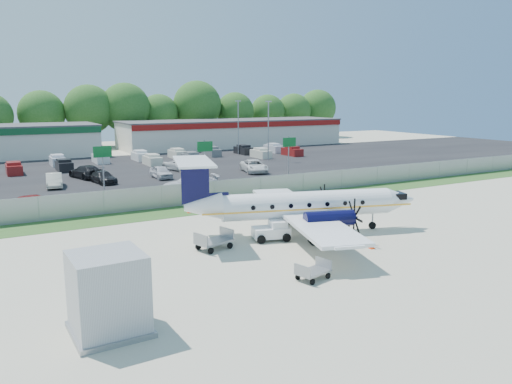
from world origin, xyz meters
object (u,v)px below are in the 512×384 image
pushback_tug (272,231)px  baggage_cart_far (313,271)px  service_container (108,296)px  aircraft (302,205)px  baggage_cart_near (214,241)px

pushback_tug → baggage_cart_far: size_ratio=1.33×
service_container → pushback_tug: bearing=33.1°
aircraft → baggage_cart_near: size_ratio=6.97×
baggage_cart_far → service_container: 11.03m
service_container → baggage_cart_far: bearing=4.6°
pushback_tug → service_container: service_container is taller
baggage_cart_near → service_container: bearing=-135.6°
pushback_tug → baggage_cart_near: 4.41m
aircraft → baggage_cart_far: aircraft is taller
aircraft → service_container: size_ratio=5.28×
baggage_cart_near → service_container: 12.02m
aircraft → pushback_tug: aircraft is taller
aircraft → baggage_cart_far: size_ratio=8.65×
aircraft → service_container: bearing=-150.6°
baggage_cart_far → aircraft: bearing=59.6°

